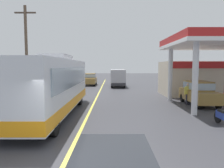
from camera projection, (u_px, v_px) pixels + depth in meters
name	position (u px, v px, depth m)	size (l,w,h in m)	color
ground	(100.00, 90.00, 26.11)	(120.00, 120.00, 0.00)	#38383D
lane_divider_stripe	(97.00, 96.00, 21.13)	(0.16, 50.00, 0.01)	#D8CC4C
wet_puddle_patch	(110.00, 161.00, 6.62)	(2.89, 5.24, 0.01)	#26282D
coach_bus_main	(52.00, 87.00, 12.69)	(2.60, 11.04, 3.69)	silver
gas_station_roadside	(205.00, 70.00, 19.54)	(9.10, 11.95, 5.10)	#B21E1E
car_at_pump	(198.00, 92.00, 16.11)	(1.70, 4.20, 1.82)	olive
minibus_opposing_lane	(117.00, 76.00, 30.70)	(2.04, 6.13, 2.44)	#A5A5AD
motorcycle_parked_forecourt	(223.00, 117.00, 10.46)	(0.55, 1.80, 0.92)	black
pedestrian_near_pump	(187.00, 93.00, 16.18)	(0.55, 0.22, 1.66)	#33333F
car_trailing_behind_bus	(90.00, 79.00, 32.50)	(1.70, 4.20, 1.82)	olive
utility_pole_roadside	(26.00, 51.00, 18.11)	(1.80, 0.24, 8.05)	brown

